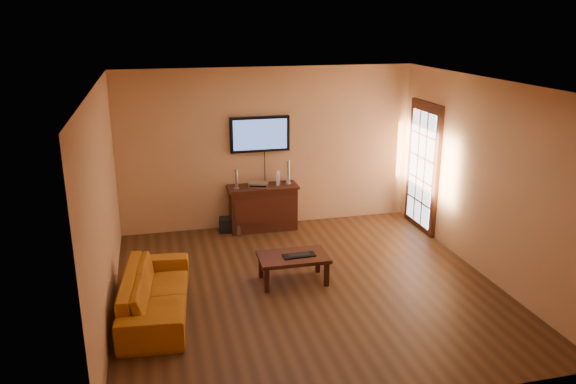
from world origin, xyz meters
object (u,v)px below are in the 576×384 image
object	(u,v)px
media_console	(263,207)
speaker_left	(236,179)
av_receiver	(259,184)
bottle	(239,232)
speaker_right	(288,173)
coffee_table	(293,259)
keyboard	(299,255)
game_console	(278,178)
television	(260,134)
sofa	(155,286)
subwoofer	(226,225)

from	to	relation	value
media_console	speaker_left	distance (m)	0.70
av_receiver	bottle	bearing A→B (deg)	-129.47
media_console	speaker_right	distance (m)	0.72
coffee_table	keyboard	distance (m)	0.11
coffee_table	game_console	size ratio (longest dim) A/B	4.33
television	keyboard	bearing A→B (deg)	-88.09
av_receiver	bottle	distance (m)	0.85
coffee_table	sofa	distance (m)	1.88
av_receiver	game_console	size ratio (longest dim) A/B	1.46
sofa	game_console	xyz separation A→B (m)	(2.10, 2.51, 0.51)
bottle	av_receiver	bearing A→B (deg)	31.44
speaker_right	speaker_left	bearing A→B (deg)	-175.20
av_receiver	game_console	bearing A→B (deg)	24.83
sofa	subwoofer	world-z (taller)	sofa
television	bottle	xyz separation A→B (m)	(-0.46, -0.44, -1.52)
game_console	keyboard	distance (m)	2.18
sofa	television	bearing A→B (deg)	-28.71
sofa	bottle	xyz separation A→B (m)	(1.36, 2.24, -0.28)
speaker_right	keyboard	bearing A→B (deg)	-99.86
game_console	keyboard	size ratio (longest dim) A/B	0.49
coffee_table	bottle	size ratio (longest dim) A/B	5.00
speaker_left	subwoofer	size ratio (longest dim) A/B	1.43
coffee_table	av_receiver	xyz separation A→B (m)	(-0.07, 2.05, 0.47)
speaker_left	av_receiver	size ratio (longest dim) A/B	1.05
media_console	television	size ratio (longest dim) A/B	1.17
coffee_table	bottle	world-z (taller)	coffee_table
bottle	media_console	bearing A→B (deg)	28.85
sofa	speaker_left	xyz separation A→B (m)	(1.38, 2.46, 0.55)
coffee_table	television	bearing A→B (deg)	90.07
av_receiver	television	bearing A→B (deg)	89.45
speaker_left	keyboard	xyz separation A→B (m)	(0.52, -2.07, -0.52)
subwoofer	av_receiver	bearing A→B (deg)	3.68
media_console	av_receiver	size ratio (longest dim) A/B	3.69
television	coffee_table	distance (m)	2.58
subwoofer	bottle	distance (m)	0.33
speaker_right	game_console	world-z (taller)	speaker_right
media_console	bottle	bearing A→B (deg)	-151.15
av_receiver	subwoofer	bearing A→B (deg)	-166.05
av_receiver	subwoofer	world-z (taller)	av_receiver
av_receiver	coffee_table	bearing A→B (deg)	-68.81
coffee_table	speaker_left	xyz separation A→B (m)	(-0.45, 2.03, 0.59)
television	av_receiver	xyz separation A→B (m)	(-0.07, -0.20, -0.81)
media_console	subwoofer	xyz separation A→B (m)	(-0.63, 0.03, -0.27)
coffee_table	game_console	world-z (taller)	game_console
television	coffee_table	world-z (taller)	television
speaker_left	game_console	world-z (taller)	speaker_left
speaker_left	media_console	bearing A→B (deg)	4.19
media_console	game_console	xyz separation A→B (m)	(0.27, 0.02, 0.49)
subwoofer	coffee_table	bearing A→B (deg)	-64.46
game_console	sofa	bearing A→B (deg)	-109.96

